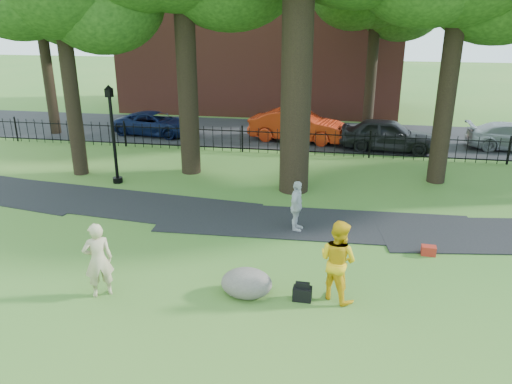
% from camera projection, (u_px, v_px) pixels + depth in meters
% --- Properties ---
extents(ground, '(120.00, 120.00, 0.00)m').
position_uv_depth(ground, '(265.00, 283.00, 12.57)').
color(ground, '#357027').
rests_on(ground, ground).
extents(footpath, '(36.07, 3.85, 0.03)m').
position_uv_depth(footpath, '(314.00, 224.00, 16.01)').
color(footpath, black).
rests_on(footpath, ground).
extents(street, '(80.00, 7.00, 0.02)m').
position_uv_depth(street, '(310.00, 135.00, 27.36)').
color(street, black).
rests_on(street, ground).
extents(iron_fence, '(44.00, 0.04, 1.20)m').
position_uv_depth(iron_fence, '(305.00, 142.00, 23.46)').
color(iron_fence, black).
rests_on(iron_fence, ground).
extents(brick_building, '(18.00, 8.00, 12.00)m').
position_uv_depth(brick_building, '(263.00, 17.00, 33.34)').
color(brick_building, brown).
rests_on(brick_building, ground).
extents(woman, '(0.82, 0.76, 1.87)m').
position_uv_depth(woman, '(98.00, 260.00, 11.74)').
color(woman, tan).
rests_on(woman, ground).
extents(man, '(1.22, 1.18, 1.99)m').
position_uv_depth(man, '(338.00, 260.00, 11.59)').
color(man, gold).
rests_on(man, ground).
extents(pedestrian, '(0.57, 1.00, 1.61)m').
position_uv_depth(pedestrian, '(297.00, 206.00, 15.29)').
color(pedestrian, silver).
rests_on(pedestrian, ground).
extents(boulder, '(1.47, 1.27, 0.73)m').
position_uv_depth(boulder, '(247.00, 281.00, 11.95)').
color(boulder, '#6B6659').
rests_on(boulder, ground).
extents(lamppost, '(0.38, 0.38, 3.85)m').
position_uv_depth(lamppost, '(113.00, 136.00, 19.22)').
color(lamppost, black).
rests_on(lamppost, ground).
extents(backpack, '(0.45, 0.29, 0.33)m').
position_uv_depth(backpack, '(302.00, 294.00, 11.78)').
color(backpack, black).
rests_on(backpack, ground).
extents(red_bag, '(0.41, 0.28, 0.27)m').
position_uv_depth(red_bag, '(428.00, 251.00, 13.96)').
color(red_bag, maroon).
rests_on(red_bag, ground).
extents(red_sedan, '(5.17, 2.42, 1.64)m').
position_uv_depth(red_sedan, '(298.00, 125.00, 25.89)').
color(red_sedan, '#B6290E').
rests_on(red_sedan, ground).
extents(navy_van, '(4.69, 2.64, 1.24)m').
position_uv_depth(navy_van, '(155.00, 124.00, 27.27)').
color(navy_van, '#0B163A').
rests_on(navy_van, ground).
extents(grey_car, '(4.67, 2.21, 1.54)m').
position_uv_depth(grey_car, '(388.00, 135.00, 24.19)').
color(grey_car, black).
rests_on(grey_car, ground).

